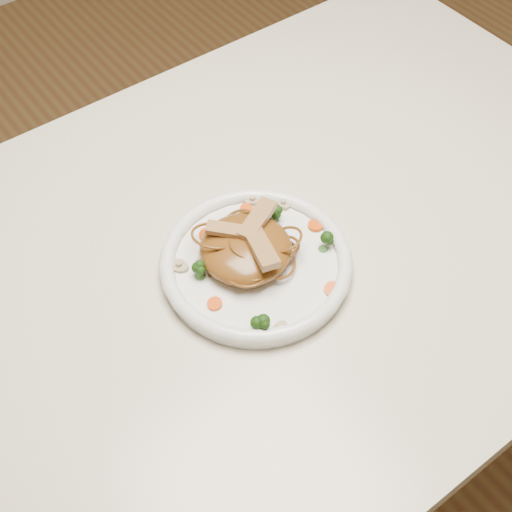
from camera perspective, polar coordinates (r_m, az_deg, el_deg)
ground at (r=1.63m, az=1.06°, el=-15.33°), size 4.00×4.00×0.00m
table at (r=1.06m, az=1.57°, el=-1.53°), size 1.20×0.80×0.75m
plate at (r=0.94m, az=-0.00°, el=-0.83°), size 0.31×0.31×0.02m
noodle_mound at (r=0.92m, az=-0.84°, el=0.62°), size 0.12×0.12×0.04m
chicken_a at (r=0.92m, az=0.09°, el=2.96°), size 0.07×0.05×0.01m
chicken_b at (r=0.91m, az=-2.25°, el=2.12°), size 0.05×0.05×0.01m
chicken_c at (r=0.89m, az=0.34°, el=0.80°), size 0.04×0.08×0.01m
broccoli_0 at (r=0.96m, az=1.47°, el=3.66°), size 0.04×0.04×0.03m
broccoli_1 at (r=0.91m, az=-4.60°, el=-1.03°), size 0.04×0.04×0.03m
broccoli_2 at (r=0.86m, az=0.35°, el=-5.52°), size 0.02×0.02×0.03m
broccoli_3 at (r=0.94m, az=5.53°, el=1.13°), size 0.03×0.03×0.03m
carrot_0 at (r=0.99m, az=-0.79°, el=3.81°), size 0.02×0.02×0.00m
carrot_1 at (r=0.89m, az=-3.37°, el=-3.88°), size 0.03×0.03×0.00m
carrot_2 at (r=0.97m, az=4.86°, el=2.49°), size 0.03×0.03×0.00m
carrot_3 at (r=0.96m, az=-3.97°, el=1.72°), size 0.02×0.02×0.00m
carrot_4 at (r=0.91m, az=6.24°, el=-2.70°), size 0.03×0.03×0.00m
mushroom_0 at (r=0.87m, az=1.95°, el=-5.87°), size 0.02×0.02×0.01m
mushroom_1 at (r=0.99m, az=2.21°, el=4.20°), size 0.02×0.02×0.01m
mushroom_2 at (r=0.93m, az=-6.23°, el=-0.81°), size 0.04×0.04×0.01m
mushroom_3 at (r=1.00m, az=-0.26°, el=4.50°), size 0.03×0.03×0.01m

